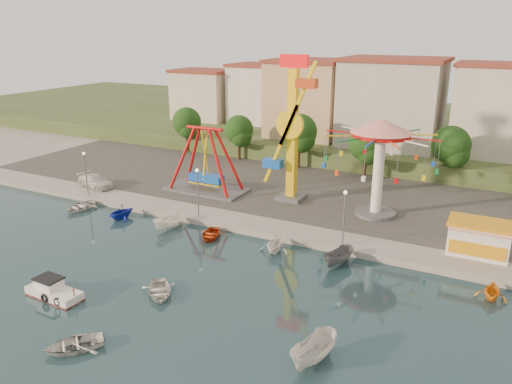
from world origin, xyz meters
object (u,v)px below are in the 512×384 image
Objects in this scene: skiff at (314,352)px; van at (96,181)px; wave_swinger at (380,146)px; cabin_motorboat at (53,292)px; pirate_ship_ride at (205,161)px; kamikaze_tower at (293,133)px; rowboat_a at (159,291)px.

van is at bearing 164.61° from skiff.
wave_swinger reaches higher than cabin_motorboat.
wave_swinger is 2.15× the size of van.
van reaches higher than skiff.
pirate_ship_ride is 34.37m from skiff.
kamikaze_tower is 4.45× the size of rowboat_a.
wave_swinger is at bearing 59.68° from cabin_motorboat.
wave_swinger is at bearing 3.44° from pirate_ship_ride.
wave_swinger is 2.63× the size of skiff.
wave_swinger is 27.07m from rowboat_a.
wave_swinger is 35.25m from van.
cabin_motorboat is 8.14m from rowboat_a.
skiff reaches higher than rowboat_a.
kamikaze_tower reaches higher than cabin_motorboat.
pirate_ship_ride reaches higher than van.
pirate_ship_ride is at bearing -56.72° from van.
kamikaze_tower reaches higher than skiff.
pirate_ship_ride is 14.52m from van.
rowboat_a is at bearing -65.82° from pirate_ship_ride.
pirate_ship_ride is 0.86× the size of wave_swinger.
kamikaze_tower is 26.01m from van.
skiff is (20.75, 1.70, 0.41)m from cabin_motorboat.
kamikaze_tower is 1.42× the size of wave_swinger.
kamikaze_tower is at bearing 47.16° from rowboat_a.
rowboat_a is at bearing -114.47° from wave_swinger.
wave_swinger is 2.44× the size of cabin_motorboat.
cabin_motorboat is (-7.92, -27.85, -8.13)m from kamikaze_tower.
pirate_ship_ride is 24.81m from rowboat_a.
van is (-33.97, -6.48, -6.81)m from wave_swinger.
wave_swinger is 27.07m from skiff.
kamikaze_tower is 3.74× the size of skiff.
kamikaze_tower is 3.47× the size of cabin_motorboat.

